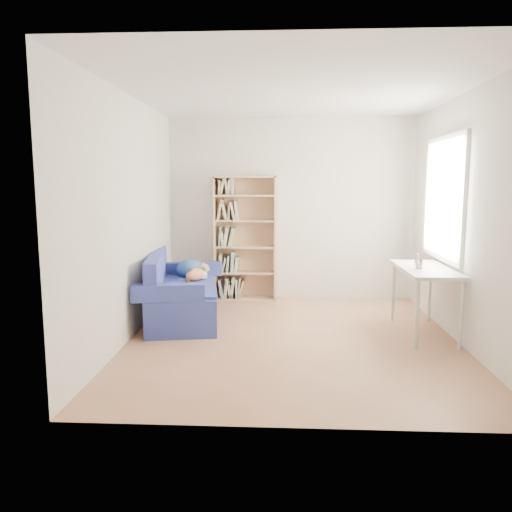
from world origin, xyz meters
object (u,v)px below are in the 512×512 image
Objects in this scene: bookshelf at (245,243)px; desk at (425,275)px; pen_cup at (419,263)px; sofa at (180,294)px.

desk is (2.11, -1.58, -0.15)m from bookshelf.
pen_cup is at bearing -39.39° from bookshelf.
desk is (2.84, -0.47, 0.36)m from sofa.
sofa reaches higher than desk.
bookshelf is 1.52× the size of desk.
bookshelf is (0.73, 1.11, 0.51)m from sofa.
desk is at bearing -36.83° from bookshelf.
sofa is 1.42m from bookshelf.
bookshelf is at bearing 47.37° from sofa.
pen_cup is at bearing -144.57° from desk.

